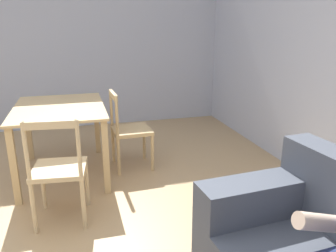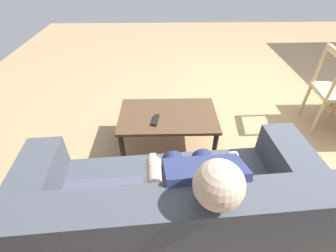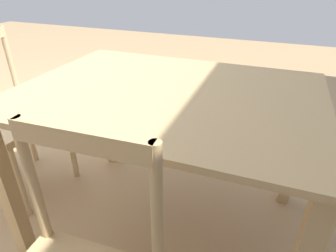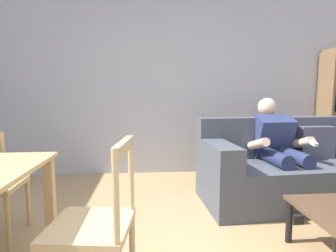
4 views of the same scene
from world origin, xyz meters
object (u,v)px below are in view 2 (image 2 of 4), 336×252
object	(u,v)px
dining_chair_facing_couch	(334,92)
couch	(170,215)
tv_remote	(156,120)
coffee_table	(168,118)
person_lounging	(197,192)

from	to	relation	value
dining_chair_facing_couch	couch	bearing A→B (deg)	36.74
tv_remote	coffee_table	bearing A→B (deg)	50.25
couch	dining_chair_facing_couch	world-z (taller)	dining_chair_facing_couch
tv_remote	dining_chair_facing_couch	world-z (taller)	dining_chair_facing_couch
couch	tv_remote	bearing A→B (deg)	-83.26
tv_remote	couch	bearing A→B (deg)	-73.36
person_lounging	coffee_table	bearing A→B (deg)	-82.22
couch	coffee_table	world-z (taller)	couch
couch	coffee_table	xyz separation A→B (m)	(-0.01, -1.10, -0.01)
coffee_table	dining_chair_facing_couch	bearing A→B (deg)	-171.46
coffee_table	tv_remote	world-z (taller)	tv_remote
person_lounging	tv_remote	world-z (taller)	person_lounging
dining_chair_facing_couch	tv_remote	bearing A→B (deg)	11.01
coffee_table	person_lounging	bearing A→B (deg)	97.78
person_lounging	coffee_table	size ratio (longest dim) A/B	1.12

